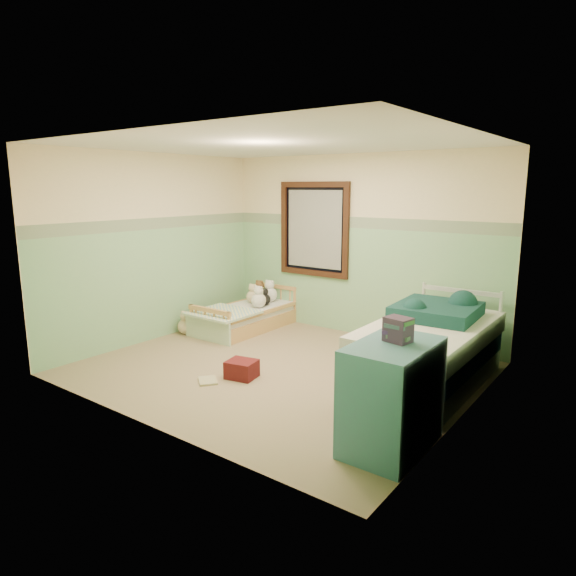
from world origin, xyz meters
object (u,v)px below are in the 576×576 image
Objects in this scene: dresser at (392,396)px; toddler_bed_frame at (246,322)px; red_pillow at (242,369)px; plush_floor_tan at (186,326)px; plush_floor_cream at (196,322)px; floor_book at (208,381)px; twin_bed_frame at (428,374)px.

toddler_bed_frame is at bearing 149.18° from dresser.
plush_floor_tan is at bearing 156.12° from red_pillow.
plush_floor_cream is at bearing 150.52° from red_pillow.
plush_floor_tan is (-0.49, -0.73, 0.01)m from toddler_bed_frame.
toddler_bed_frame is 1.97m from red_pillow.
floor_book is at bearing -35.16° from plush_floor_tan.
plush_floor_tan is 1.92m from red_pillow.
twin_bed_frame reaches higher than red_pillow.
red_pillow is at bearing 168.01° from dresser.
plush_floor_cream is 2.07m from red_pillow.
toddler_bed_frame is at bearing 171.18° from twin_bed_frame.
floor_book is (1.59, -1.33, -0.11)m from plush_floor_cream.
twin_bed_frame reaches higher than toddler_bed_frame.
twin_bed_frame is 2.24× the size of dresser.
dresser reaches higher than floor_book.
plush_floor_cream is 0.79× the size of red_pillow.
toddler_bed_frame is 6.34× the size of plush_floor_cream.
dresser is (0.27, -1.47, 0.32)m from twin_bed_frame.
twin_bed_frame is at bearing 73.49° from floor_book.
plush_floor_cream is 3.50m from twin_bed_frame.
plush_floor_cream is 0.25m from plush_floor_tan.
toddler_bed_frame is 3.78m from dresser.
floor_book is at bearing -124.20° from red_pillow.
dresser is at bearing -17.80° from plush_floor_tan.
dresser is (3.72, -1.20, 0.32)m from plush_floor_tan.
plush_floor_cream reaches higher than twin_bed_frame.
plush_floor_cream is 0.13× the size of twin_bed_frame.
dresser is 2.22m from floor_book.
dresser reaches higher than toddler_bed_frame.
plush_floor_tan is 3.92m from dresser.
plush_floor_cream is at bearing 159.13° from dresser.
plush_floor_tan is 0.73× the size of red_pillow.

